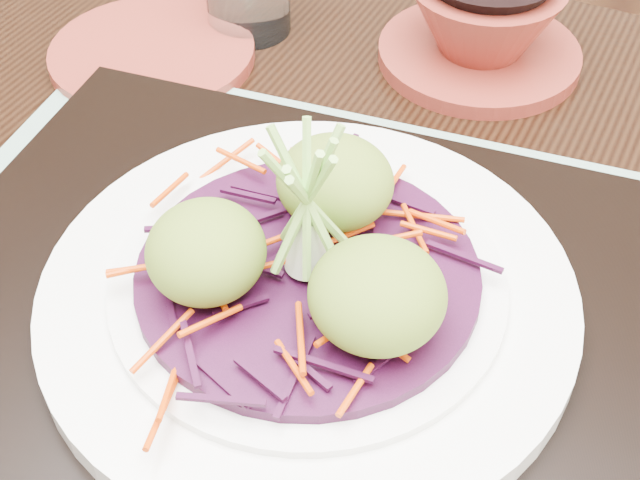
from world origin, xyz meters
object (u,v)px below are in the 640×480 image
(serving_tray, at_px, (308,317))
(terracotta_side_plate, at_px, (152,53))
(terracotta_bowl_set, at_px, (483,27))
(dining_table, at_px, (279,385))
(white_plate, at_px, (308,293))

(serving_tray, xyz_separation_m, terracotta_side_plate, (-0.21, 0.22, -0.01))
(serving_tray, bearing_deg, terracotta_bowl_set, 83.93)
(dining_table, distance_m, terracotta_bowl_set, 0.31)
(white_plate, bearing_deg, terracotta_side_plate, 133.08)
(dining_table, height_order, white_plate, white_plate)
(serving_tray, xyz_separation_m, white_plate, (0.00, 0.00, 0.02))
(dining_table, bearing_deg, serving_tray, -34.31)
(dining_table, relative_size, serving_tray, 2.95)
(terracotta_side_plate, bearing_deg, dining_table, -47.75)
(terracotta_side_plate, xyz_separation_m, terracotta_bowl_set, (0.24, 0.08, 0.02))
(terracotta_bowl_set, bearing_deg, terracotta_side_plate, -161.47)
(dining_table, xyz_separation_m, white_plate, (0.03, -0.03, 0.13))
(serving_tray, relative_size, terracotta_bowl_set, 2.51)
(dining_table, distance_m, serving_tray, 0.12)
(white_plate, distance_m, terracotta_bowl_set, 0.31)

